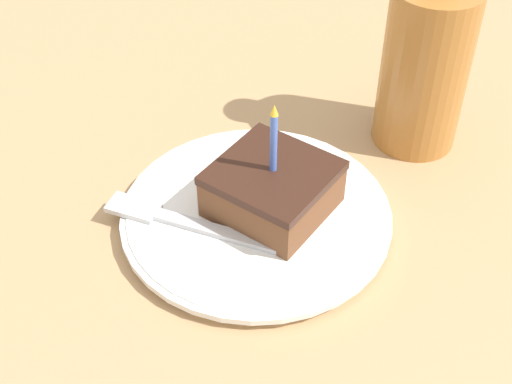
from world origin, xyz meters
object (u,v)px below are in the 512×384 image
Objects in this scene: fork at (182,221)px; bottle at (426,61)px; plate at (256,216)px; cake_slice at (273,188)px.

bottle reaches higher than fork.
bottle is at bearing 163.30° from plate.
plate is at bearing -16.70° from bottle.
fork is 0.74× the size of bottle.
bottle is (-0.24, 0.10, 0.07)m from fork.
fork is (0.06, -0.05, -0.02)m from cake_slice.
fork is at bearing -22.53° from bottle.
fork is at bearing -40.13° from cake_slice.
cake_slice reaches higher than fork.
fork is 0.27m from bottle.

